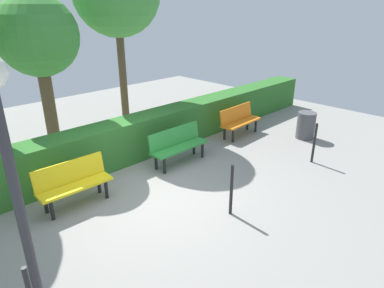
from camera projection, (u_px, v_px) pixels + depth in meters
name	position (u px, v px, depth m)	size (l,w,h in m)	color
ground_plane	(156.00, 191.00, 6.99)	(17.55, 17.55, 0.00)	gray
bench_orange	(239.00, 120.00, 9.85)	(1.47, 0.51, 0.86)	orange
bench_green	(178.00, 144.00, 8.12)	(1.56, 0.45, 0.86)	#2D8C38
bench_yellow	(73.00, 182.00, 6.38)	(1.40, 0.50, 0.86)	yellow
hedge_row	(147.00, 134.00, 8.69)	(13.55, 0.74, 1.02)	#2D6B28
tree_mid	(38.00, 38.00, 7.79)	(1.89, 1.89, 3.88)	brown
railing_post_near	(314.00, 143.00, 8.12)	(0.06, 0.06, 1.00)	black
railing_post_mid	(231.00, 190.00, 6.06)	(0.06, 0.06, 1.00)	black
lamp_post	(4.00, 141.00, 3.55)	(0.36, 0.36, 3.16)	#2D2D33
trash_bin	(306.00, 125.00, 9.67)	(0.51, 0.51, 0.77)	#4C4C51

